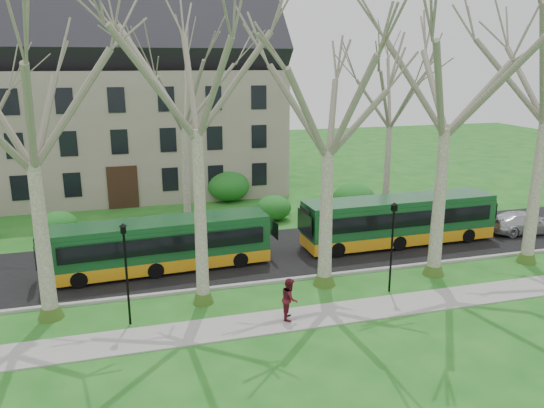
{
  "coord_description": "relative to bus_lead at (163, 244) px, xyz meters",
  "views": [
    {
      "loc": [
        -5.77,
        -21.98,
        10.6
      ],
      "look_at": [
        1.3,
        3.0,
        3.64
      ],
      "focal_mm": 35.0,
      "sensor_mm": 36.0,
      "label": 1
    }
  ],
  "objects": [
    {
      "name": "pedestrian_b",
      "position": [
        4.69,
        -7.05,
        -0.48
      ],
      "size": [
        0.92,
        1.05,
        1.8
      ],
      "primitive_type": "imported",
      "rotation": [
        0.0,
        0.0,
        1.25
      ],
      "color": "#57131E",
      "rests_on": "sidewalk"
    },
    {
      "name": "lamp_row",
      "position": [
        4.14,
        -5.63,
        1.13
      ],
      "size": [
        36.22,
        0.22,
        4.3
      ],
      "color": "black",
      "rests_on": "ground"
    },
    {
      "name": "bus_lead",
      "position": [
        0.0,
        0.0,
        0.0
      ],
      "size": [
        11.18,
        2.99,
        2.76
      ],
      "primitive_type": null,
      "rotation": [
        0.0,
        0.0,
        0.06
      ],
      "color": "#154B23",
      "rests_on": "road"
    },
    {
      "name": "hedges",
      "position": [
        -0.53,
        9.37,
        -0.44
      ],
      "size": [
        30.6,
        8.6,
        2.0
      ],
      "color": "#18541C",
      "rests_on": "ground"
    },
    {
      "name": "tree_row_verge",
      "position": [
        4.14,
        -4.33,
        5.56
      ],
      "size": [
        49.0,
        7.0,
        14.0
      ],
      "color": "gray",
      "rests_on": "ground"
    },
    {
      "name": "sidewalk",
      "position": [
        4.14,
        -7.13,
        -1.41
      ],
      "size": [
        70.0,
        2.0,
        0.06
      ],
      "primitive_type": "cube",
      "color": "gray",
      "rests_on": "ground"
    },
    {
      "name": "sedan",
      "position": [
        22.64,
        -0.0,
        -0.7
      ],
      "size": [
        4.87,
        2.39,
        1.36
      ],
      "primitive_type": "imported",
      "rotation": [
        0.0,
        0.0,
        1.47
      ],
      "color": "silver",
      "rests_on": "road"
    },
    {
      "name": "tree_row_far",
      "position": [
        2.81,
        6.37,
        4.56
      ],
      "size": [
        33.0,
        7.0,
        12.0
      ],
      "color": "gray",
      "rests_on": "ground"
    },
    {
      "name": "bus_follow",
      "position": [
        13.88,
        0.37,
        0.08
      ],
      "size": [
        11.73,
        2.66,
        2.92
      ],
      "primitive_type": null,
      "rotation": [
        0.0,
        0.0,
        0.02
      ],
      "color": "#154B23",
      "rests_on": "road"
    },
    {
      "name": "building",
      "position": [
        -1.86,
        19.37,
        6.62
      ],
      "size": [
        26.5,
        12.2,
        16.0
      ],
      "color": "gray",
      "rests_on": "ground"
    },
    {
      "name": "ground",
      "position": [
        4.14,
        -4.63,
        -1.44
      ],
      "size": [
        120.0,
        120.0,
        0.0
      ],
      "primitive_type": "plane",
      "color": "#1C5D1A",
      "rests_on": "ground"
    },
    {
      "name": "curb",
      "position": [
        4.14,
        -3.13,
        -1.37
      ],
      "size": [
        80.0,
        0.25,
        0.14
      ],
      "primitive_type": "cube",
      "color": "#A5A39E",
      "rests_on": "ground"
    },
    {
      "name": "road",
      "position": [
        4.14,
        0.87,
        -1.41
      ],
      "size": [
        80.0,
        8.0,
        0.06
      ],
      "primitive_type": "cube",
      "color": "black",
      "rests_on": "ground"
    }
  ]
}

